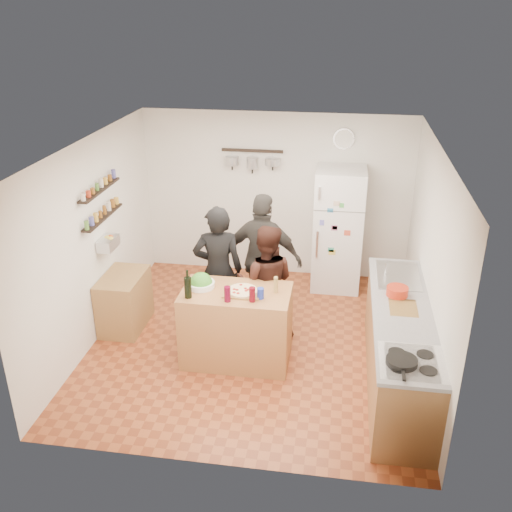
% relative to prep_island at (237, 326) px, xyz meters
% --- Properties ---
extents(room_shell, '(4.20, 4.20, 4.20)m').
position_rel_prep_island_xyz_m(room_shell, '(0.16, 0.77, 0.79)').
color(room_shell, brown).
rests_on(room_shell, ground).
extents(prep_island, '(1.25, 0.72, 0.91)m').
position_rel_prep_island_xyz_m(prep_island, '(0.00, 0.00, 0.00)').
color(prep_island, '#A6653D').
rests_on(prep_island, floor).
extents(pizza_board, '(0.42, 0.34, 0.02)m').
position_rel_prep_island_xyz_m(pizza_board, '(0.08, -0.02, 0.47)').
color(pizza_board, brown).
rests_on(pizza_board, prep_island).
extents(pizza, '(0.34, 0.34, 0.02)m').
position_rel_prep_island_xyz_m(pizza, '(0.08, -0.02, 0.48)').
color(pizza, beige).
rests_on(pizza, pizza_board).
extents(salad_bowl, '(0.32, 0.32, 0.06)m').
position_rel_prep_island_xyz_m(salad_bowl, '(-0.42, 0.05, 0.49)').
color(salad_bowl, silver).
rests_on(salad_bowl, prep_island).
extents(wine_bottle, '(0.08, 0.08, 0.25)m').
position_rel_prep_island_xyz_m(wine_bottle, '(-0.50, -0.22, 0.58)').
color(wine_bottle, black).
rests_on(wine_bottle, prep_island).
extents(wine_glass_near, '(0.07, 0.07, 0.18)m').
position_rel_prep_island_xyz_m(wine_glass_near, '(-0.05, -0.24, 0.54)').
color(wine_glass_near, '#4F061C').
rests_on(wine_glass_near, prep_island).
extents(wine_glass_far, '(0.07, 0.07, 0.17)m').
position_rel_prep_island_xyz_m(wine_glass_far, '(0.22, -0.20, 0.54)').
color(wine_glass_far, '#4F0611').
rests_on(wine_glass_far, prep_island).
extents(pepper_mill, '(0.05, 0.05, 0.16)m').
position_rel_prep_island_xyz_m(pepper_mill, '(0.45, 0.05, 0.53)').
color(pepper_mill, olive).
rests_on(pepper_mill, prep_island).
extents(salt_canister, '(0.08, 0.08, 0.13)m').
position_rel_prep_island_xyz_m(salt_canister, '(0.30, -0.12, 0.52)').
color(salt_canister, navy).
rests_on(salt_canister, prep_island).
extents(person_left, '(0.69, 0.53, 1.70)m').
position_rel_prep_island_xyz_m(person_left, '(-0.34, 0.62, 0.40)').
color(person_left, black).
rests_on(person_left, floor).
extents(person_center, '(0.76, 0.61, 1.52)m').
position_rel_prep_island_xyz_m(person_center, '(0.27, 0.54, 0.31)').
color(person_center, black).
rests_on(person_center, floor).
extents(person_back, '(1.08, 0.59, 1.75)m').
position_rel_prep_island_xyz_m(person_back, '(0.17, 1.01, 0.42)').
color(person_back, '#292724').
rests_on(person_back, floor).
extents(counter_run, '(0.63, 2.63, 0.90)m').
position_rel_prep_island_xyz_m(counter_run, '(1.86, -0.17, -0.01)').
color(counter_run, '#9E7042').
rests_on(counter_run, floor).
extents(stove_top, '(0.60, 0.62, 0.02)m').
position_rel_prep_island_xyz_m(stove_top, '(1.86, -1.12, 0.46)').
color(stove_top, white).
rests_on(stove_top, counter_run).
extents(skillet, '(0.29, 0.29, 0.06)m').
position_rel_prep_island_xyz_m(skillet, '(1.76, -1.17, 0.49)').
color(skillet, black).
rests_on(skillet, stove_top).
extents(sink, '(0.50, 0.80, 0.03)m').
position_rel_prep_island_xyz_m(sink, '(1.86, 0.68, 0.46)').
color(sink, silver).
rests_on(sink, counter_run).
extents(cutting_board, '(0.30, 0.40, 0.02)m').
position_rel_prep_island_xyz_m(cutting_board, '(1.86, -0.11, 0.46)').
color(cutting_board, olive).
rests_on(cutting_board, counter_run).
extents(red_bowl, '(0.24, 0.24, 0.10)m').
position_rel_prep_island_xyz_m(red_bowl, '(1.81, 0.17, 0.52)').
color(red_bowl, '#B52A14').
rests_on(red_bowl, counter_run).
extents(fridge, '(0.70, 0.68, 1.80)m').
position_rel_prep_island_xyz_m(fridge, '(1.11, 2.13, 0.45)').
color(fridge, white).
rests_on(fridge, floor).
extents(wall_clock, '(0.30, 0.03, 0.30)m').
position_rel_prep_island_xyz_m(wall_clock, '(1.11, 2.46, 1.69)').
color(wall_clock, silver).
rests_on(wall_clock, back_wall).
extents(spice_shelf_lower, '(0.12, 1.00, 0.02)m').
position_rel_prep_island_xyz_m(spice_shelf_lower, '(-1.77, 0.58, 1.04)').
color(spice_shelf_lower, black).
rests_on(spice_shelf_lower, left_wall).
extents(spice_shelf_upper, '(0.12, 1.00, 0.02)m').
position_rel_prep_island_xyz_m(spice_shelf_upper, '(-1.77, 0.58, 1.40)').
color(spice_shelf_upper, black).
rests_on(spice_shelf_upper, left_wall).
extents(produce_basket, '(0.18, 0.35, 0.14)m').
position_rel_prep_island_xyz_m(produce_basket, '(-1.74, 0.58, 0.69)').
color(produce_basket, silver).
rests_on(produce_basket, left_wall).
extents(side_table, '(0.50, 0.80, 0.73)m').
position_rel_prep_island_xyz_m(side_table, '(-1.58, 0.52, -0.09)').
color(side_table, '#A47C44').
rests_on(side_table, floor).
extents(pot_rack, '(0.90, 0.04, 0.04)m').
position_rel_prep_island_xyz_m(pot_rack, '(-0.19, 2.38, 1.49)').
color(pot_rack, black).
rests_on(pot_rack, back_wall).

